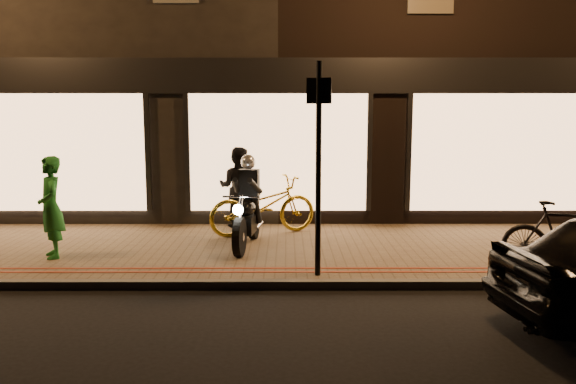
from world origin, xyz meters
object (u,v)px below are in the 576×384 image
Objects in this scene: motorcycle at (247,211)px; sign_post at (318,158)px; person_green at (51,207)px; bicycle_gold at (263,205)px.

sign_post is (1.12, -1.74, 1.06)m from motorcycle.
motorcycle is at bearing 73.38° from person_green.
bicycle_gold is 3.73m from person_green.
sign_post is 1.42× the size of bicycle_gold.
person_green is at bearing -159.70° from motorcycle.
sign_post is at bearing 46.53° from person_green.
bicycle_gold is (0.23, 0.98, -0.06)m from motorcycle.
sign_post reaches higher than bicycle_gold.
sign_post is 3.07m from bicycle_gold.
sign_post is at bearing -50.24° from motorcycle.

